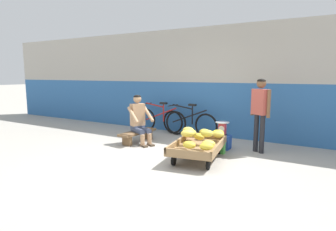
% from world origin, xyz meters
% --- Properties ---
extents(ground_plane, '(80.00, 80.00, 0.00)m').
position_xyz_m(ground_plane, '(0.00, 0.00, 0.00)').
color(ground_plane, '#A39E93').
extents(back_wall, '(16.00, 0.30, 2.84)m').
position_xyz_m(back_wall, '(0.00, 2.83, 1.42)').
color(back_wall, '#2D609E').
rests_on(back_wall, ground).
extents(banana_cart, '(1.06, 1.56, 0.36)m').
position_xyz_m(banana_cart, '(0.57, 0.58, 0.24)').
color(banana_cart, '#99754C').
rests_on(banana_cart, ground).
extents(banana_pile, '(1.03, 1.42, 0.27)m').
position_xyz_m(banana_pile, '(0.60, 0.59, 0.46)').
color(banana_pile, gold).
rests_on(banana_pile, banana_cart).
extents(low_bench, '(0.36, 1.12, 0.27)m').
position_xyz_m(low_bench, '(-1.24, 1.11, 0.20)').
color(low_bench, brown).
rests_on(low_bench, ground).
extents(vendor_seated, '(0.74, 0.63, 1.14)m').
position_xyz_m(vendor_seated, '(-1.17, 1.07, 0.57)').
color(vendor_seated, tan).
rests_on(vendor_seated, ground).
extents(plastic_crate, '(0.36, 0.28, 0.30)m').
position_xyz_m(plastic_crate, '(0.70, 1.57, 0.15)').
color(plastic_crate, '#234CA8').
rests_on(plastic_crate, ground).
extents(weighing_scale, '(0.30, 0.30, 0.29)m').
position_xyz_m(weighing_scale, '(0.70, 1.57, 0.45)').
color(weighing_scale, '#28282D').
rests_on(weighing_scale, plastic_crate).
extents(bicycle_near_left, '(1.66, 0.48, 0.86)m').
position_xyz_m(bicycle_near_left, '(-1.38, 2.36, 0.35)').
color(bicycle_near_left, black).
rests_on(bicycle_near_left, ground).
extents(bicycle_far_left, '(1.66, 0.48, 0.86)m').
position_xyz_m(bicycle_far_left, '(-0.51, 2.37, 0.35)').
color(bicycle_far_left, black).
rests_on(bicycle_far_left, ground).
extents(customer_adult, '(0.44, 0.33, 1.53)m').
position_xyz_m(customer_adult, '(1.46, 1.67, 0.95)').
color(customer_adult, '#232328').
rests_on(customer_adult, ground).
extents(shopping_bag, '(0.18, 0.12, 0.24)m').
position_xyz_m(shopping_bag, '(0.80, 1.19, 0.12)').
color(shopping_bag, green).
rests_on(shopping_bag, ground).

